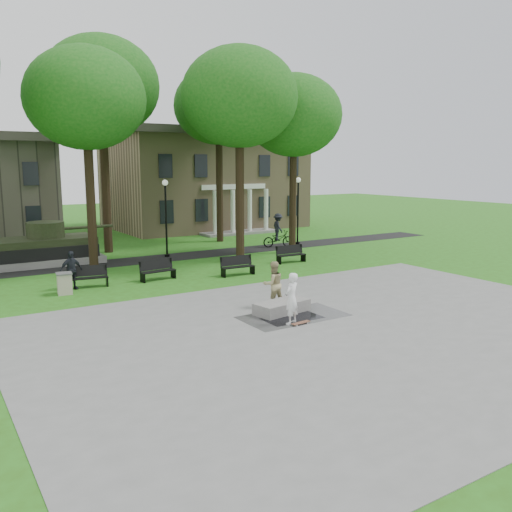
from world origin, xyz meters
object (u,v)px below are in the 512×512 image
Objects in this scene: concrete_block at (282,307)px; skateboarder at (292,298)px; cyclist at (278,233)px; park_bench_0 at (87,276)px; friend_watching at (273,284)px; trash_bin at (65,283)px.

concrete_block is 1.65m from skateboarder.
park_bench_0 is at bearing 123.42° from cyclist.
friend_watching reaches higher than trash_bin.
cyclist is at bearing -147.01° from skateboarder.
concrete_block is 1.18× the size of skateboarder.
concrete_block is 1.20× the size of friend_watching.
skateboarder is 10.72m from trash_bin.
trash_bin is at bearing 129.66° from concrete_block.
cyclist is (9.38, 13.90, 0.70)m from concrete_block.
trash_bin reaches higher than concrete_block.
skateboarder is 1.01× the size of friend_watching.
cyclist is 2.42× the size of trash_bin.
skateboarder is 10.86m from park_bench_0.
concrete_block is 2.29× the size of trash_bin.
cyclist is at bearing 29.33° from park_bench_0.
park_bench_0 is at bearing -89.18° from skateboarder.
friend_watching is 9.23m from park_bench_0.
cyclist reaches higher than friend_watching.
cyclist is 15.48m from park_bench_0.
skateboarder is 0.80× the size of cyclist.
park_bench_0 is at bearing 34.12° from trash_bin.
concrete_block is 1.19× the size of park_bench_0.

